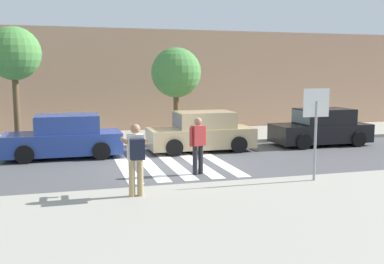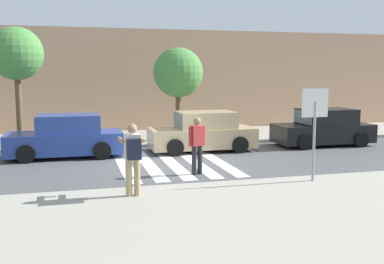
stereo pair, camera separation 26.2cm
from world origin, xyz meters
name	(u,v)px [view 2 (the right image)]	position (x,y,z in m)	size (l,w,h in m)	color
ground_plane	(173,164)	(0.00, 0.00, 0.00)	(120.00, 120.00, 0.00)	#4C4C4F
sidewalk_near	(238,220)	(0.00, -6.20, 0.07)	(60.00, 6.00, 0.14)	#9E998C
sidewalk_far	(146,138)	(0.00, 6.00, 0.07)	(60.00, 4.80, 0.14)	#9E998C
building_facade_far	(133,81)	(0.00, 10.40, 2.63)	(56.00, 4.00, 5.26)	tan
crosswalk_stripe_0	(125,165)	(-1.60, 0.20, 0.00)	(0.44, 5.20, 0.01)	silver
crosswalk_stripe_1	(149,164)	(-0.80, 0.20, 0.00)	(0.44, 5.20, 0.01)	silver
crosswalk_stripe_2	(172,163)	(0.00, 0.20, 0.00)	(0.44, 5.20, 0.01)	silver
crosswalk_stripe_3	(195,162)	(0.80, 0.20, 0.00)	(0.44, 5.20, 0.01)	silver
crosswalk_stripe_4	(217,161)	(1.60, 0.20, 0.00)	(0.44, 5.20, 0.01)	silver
stop_sign	(315,114)	(3.05, -3.76, 1.95)	(0.76, 0.08, 2.49)	gray
photographer_with_backpack	(133,153)	(-1.86, -4.08, 1.17)	(0.60, 0.85, 1.72)	tan
pedestrian_crossing	(197,142)	(0.38, -1.64, 0.97)	(0.56, 0.33, 1.72)	#232328
parked_car_blue	(66,137)	(-3.48, 2.30, 0.73)	(4.10, 1.92, 1.55)	#284293
parked_car_tan	(203,133)	(1.70, 2.30, 0.73)	(4.10, 1.92, 1.55)	tan
parked_car_black	(324,128)	(7.01, 2.30, 0.73)	(4.10, 1.92, 1.55)	black
street_tree_west	(16,55)	(-5.25, 4.24, 3.75)	(2.05, 2.05, 4.68)	brown
street_tree_center	(178,73)	(1.25, 4.66, 3.04)	(2.17, 2.17, 4.01)	brown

